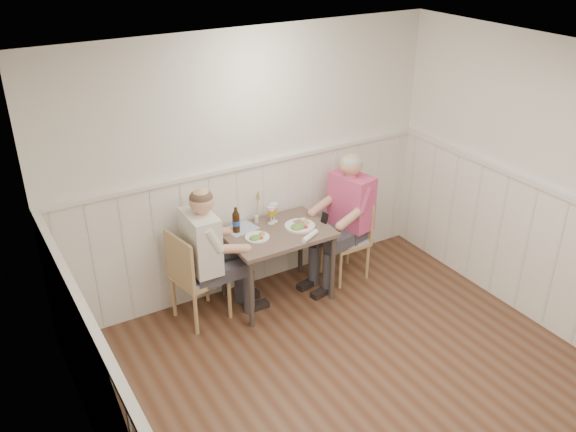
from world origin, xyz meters
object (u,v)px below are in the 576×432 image
object	(u,v)px
beer_bottle	(236,221)
chair_right	(349,236)
chair_left	(194,274)
dining_table	(277,240)
man_in_pink	(347,226)
grass_vase	(256,208)
diner_cream	(207,266)

from	to	relation	value
beer_bottle	chair_right	bearing A→B (deg)	-9.28
chair_right	beer_bottle	xyz separation A→B (m)	(-1.20, 0.20, 0.40)
chair_left	dining_table	bearing A→B (deg)	-4.56
dining_table	man_in_pink	size ratio (longest dim) A/B	0.71
chair_right	man_in_pink	distance (m)	0.12
chair_right	dining_table	bearing A→B (deg)	179.31
chair_left	man_in_pink	distance (m)	1.67
dining_table	chair_right	xyz separation A→B (m)	(0.86, -0.01, -0.19)
chair_left	grass_vase	bearing A→B (deg)	14.34
dining_table	beer_bottle	size ratio (longest dim) A/B	3.87
dining_table	chair_left	bearing A→B (deg)	175.44
man_in_pink	grass_vase	xyz separation A→B (m)	(-0.91, 0.27, 0.32)
dining_table	chair_right	bearing A→B (deg)	-0.69
diner_cream	grass_vase	size ratio (longest dim) A/B	3.95
man_in_pink	grass_vase	distance (m)	1.00
dining_table	grass_vase	distance (m)	0.37
chair_right	chair_left	bearing A→B (deg)	177.38
man_in_pink	beer_bottle	world-z (taller)	man_in_pink
diner_cream	dining_table	bearing A→B (deg)	-2.18
chair_left	grass_vase	distance (m)	0.88
chair_left	beer_bottle	distance (m)	0.63
chair_right	chair_left	world-z (taller)	chair_left
dining_table	grass_vase	bearing A→B (deg)	107.92
diner_cream	chair_left	bearing A→B (deg)	161.13
beer_bottle	grass_vase	bearing A→B (deg)	16.44
dining_table	chair_left	size ratio (longest dim) A/B	1.07
chair_left	chair_right	bearing A→B (deg)	-2.62
dining_table	beer_bottle	xyz separation A→B (m)	(-0.34, 0.19, 0.21)
man_in_pink	dining_table	bearing A→B (deg)	179.44
chair_right	diner_cream	xyz separation A→B (m)	(-1.58, 0.04, 0.11)
diner_cream	beer_bottle	bearing A→B (deg)	22.24
diner_cream	beer_bottle	size ratio (longest dim) A/B	5.31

